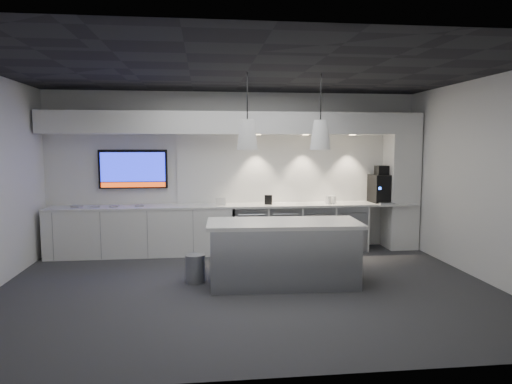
{
  "coord_description": "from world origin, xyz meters",
  "views": [
    {
      "loc": [
        -0.61,
        -6.22,
        2.02
      ],
      "look_at": [
        0.24,
        1.1,
        1.25
      ],
      "focal_mm": 32.0,
      "sensor_mm": 36.0,
      "label": 1
    }
  ],
  "objects": [
    {
      "name": "fridge_unit_c",
      "position": [
        1.51,
        2.17,
        0.42
      ],
      "size": [
        0.6,
        0.61,
        0.85
      ],
      "primitive_type": "cube",
      "color": "#94979C",
      "rests_on": "floor"
    },
    {
      "name": "soffit",
      "position": [
        0.0,
        2.2,
        2.4
      ],
      "size": [
        6.9,
        0.6,
        0.4
      ],
      "primitive_type": "cube",
      "color": "white",
      "rests_on": "wall_back"
    },
    {
      "name": "column",
      "position": [
        3.2,
        2.2,
        1.3
      ],
      "size": [
        0.55,
        0.55,
        2.6
      ],
      "primitive_type": "cube",
      "color": "white",
      "rests_on": "floor"
    },
    {
      "name": "sign_black",
      "position": [
        0.59,
        2.11,
        0.99
      ],
      "size": [
        0.14,
        0.06,
        0.18
      ],
      "primitive_type": "cube",
      "rotation": [
        0.0,
        0.0,
        -0.26
      ],
      "color": "black",
      "rests_on": "back_counter"
    },
    {
      "name": "bin",
      "position": [
        -0.74,
        0.38,
        0.21
      ],
      "size": [
        0.34,
        0.34,
        0.41
      ],
      "primitive_type": "cylinder",
      "rotation": [
        0.0,
        0.0,
        -0.18
      ],
      "color": "#94979C",
      "rests_on": "floor"
    },
    {
      "name": "wall_back",
      "position": [
        0.0,
        2.5,
        1.5
      ],
      "size": [
        7.0,
        0.0,
        7.0
      ],
      "primitive_type": "plane",
      "rotation": [
        1.57,
        0.0,
        0.0
      ],
      "color": "white",
      "rests_on": "floor"
    },
    {
      "name": "pendant_left",
      "position": [
        0.01,
        0.12,
        2.15
      ],
      "size": [
        0.29,
        0.29,
        1.12
      ],
      "color": "white",
      "rests_on": "ceiling"
    },
    {
      "name": "fridge_unit_d",
      "position": [
        2.14,
        2.17,
        0.42
      ],
      "size": [
        0.6,
        0.61,
        0.85
      ],
      "primitive_type": "cube",
      "color": "#94979C",
      "rests_on": "floor"
    },
    {
      "name": "back_counter",
      "position": [
        0.0,
        2.17,
        0.88
      ],
      "size": [
        6.8,
        0.65,
        0.04
      ],
      "primitive_type": "cube",
      "color": "white",
      "rests_on": "left_base_cabinets"
    },
    {
      "name": "ceiling",
      "position": [
        0.0,
        0.0,
        3.0
      ],
      "size": [
        7.0,
        7.0,
        0.0
      ],
      "primitive_type": "plane",
      "rotation": [
        3.14,
        0.0,
        0.0
      ],
      "color": "black",
      "rests_on": "wall_back"
    },
    {
      "name": "cup_cluster",
      "position": [
        1.78,
        2.12,
        0.98
      ],
      "size": [
        0.18,
        0.18,
        0.15
      ],
      "primitive_type": null,
      "color": "white",
      "rests_on": "back_counter"
    },
    {
      "name": "fridge_unit_b",
      "position": [
        0.88,
        2.17,
        0.42
      ],
      "size": [
        0.6,
        0.61,
        0.85
      ],
      "primitive_type": "cube",
      "color": "#94979C",
      "rests_on": "floor"
    },
    {
      "name": "pendant_right",
      "position": [
        1.04,
        0.12,
        2.15
      ],
      "size": [
        0.29,
        0.29,
        1.12
      ],
      "color": "white",
      "rests_on": "ceiling"
    },
    {
      "name": "wall_front",
      "position": [
        0.0,
        -2.5,
        1.5
      ],
      "size": [
        7.0,
        0.0,
        7.0
      ],
      "primitive_type": "plane",
      "rotation": [
        -1.57,
        0.0,
        0.0
      ],
      "color": "white",
      "rests_on": "floor"
    },
    {
      "name": "island",
      "position": [
        0.53,
        0.12,
        0.47
      ],
      "size": [
        2.22,
        1.03,
        0.92
      ],
      "rotation": [
        0.0,
        0.0,
        -0.04
      ],
      "color": "#94979C",
      "rests_on": "floor"
    },
    {
      "name": "tray_b",
      "position": [
        -2.54,
        2.14,
        0.91
      ],
      "size": [
        0.2,
        0.2,
        0.02
      ],
      "primitive_type": "cube",
      "rotation": [
        0.0,
        0.0,
        0.3
      ],
      "color": "gray",
      "rests_on": "back_counter"
    },
    {
      "name": "tray_d",
      "position": [
        -1.77,
        2.17,
        0.91
      ],
      "size": [
        0.18,
        0.18,
        0.02
      ],
      "primitive_type": "cube",
      "rotation": [
        0.0,
        0.0,
        0.1
      ],
      "color": "gray",
      "rests_on": "back_counter"
    },
    {
      "name": "wall_right",
      "position": [
        3.5,
        0.0,
        1.5
      ],
      "size": [
        0.0,
        7.0,
        7.0
      ],
      "primitive_type": "plane",
      "rotation": [
        1.57,
        0.0,
        -1.57
      ],
      "color": "white",
      "rests_on": "floor"
    },
    {
      "name": "floor",
      "position": [
        0.0,
        0.0,
        0.0
      ],
      "size": [
        7.0,
        7.0,
        0.0
      ],
      "primitive_type": "plane",
      "color": "#323235",
      "rests_on": "ground"
    },
    {
      "name": "fridge_unit_a",
      "position": [
        0.25,
        2.17,
        0.42
      ],
      "size": [
        0.6,
        0.61,
        0.85
      ],
      "primitive_type": "cube",
      "color": "#94979C",
      "rests_on": "floor"
    },
    {
      "name": "coffee_machine",
      "position": [
        2.81,
        2.2,
        1.19
      ],
      "size": [
        0.41,
        0.58,
        0.71
      ],
      "rotation": [
        0.0,
        0.0,
        0.06
      ],
      "color": "black",
      "rests_on": "back_counter"
    },
    {
      "name": "left_base_cabinets",
      "position": [
        -1.75,
        2.17,
        0.43
      ],
      "size": [
        3.3,
        0.63,
        0.86
      ],
      "primitive_type": "cube",
      "color": "white",
      "rests_on": "floor"
    },
    {
      "name": "tray_c",
      "position": [
        -2.2,
        2.12,
        0.91
      ],
      "size": [
        0.16,
        0.16,
        0.02
      ],
      "primitive_type": "cube",
      "rotation": [
        0.0,
        0.0,
        -0.0
      ],
      "color": "gray",
      "rests_on": "back_counter"
    },
    {
      "name": "sign_white",
      "position": [
        -0.3,
        2.09,
        0.97
      ],
      "size": [
        0.18,
        0.05,
        0.14
      ],
      "primitive_type": "cube",
      "rotation": [
        0.0,
        0.0,
        0.16
      ],
      "color": "white",
      "rests_on": "back_counter"
    },
    {
      "name": "wall_tv",
      "position": [
        -1.9,
        2.45,
        1.56
      ],
      "size": [
        1.25,
        0.07,
        0.72
      ],
      "color": "black",
      "rests_on": "wall_back"
    },
    {
      "name": "backsplash",
      "position": [
        1.2,
        2.48,
        1.55
      ],
      "size": [
        4.6,
        0.03,
        1.3
      ],
      "primitive_type": "cube",
      "color": "white",
      "rests_on": "wall_back"
    },
    {
      "name": "tray_a",
      "position": [
        -2.87,
        2.17,
        0.91
      ],
      "size": [
        0.19,
        0.19,
        0.02
      ],
      "primitive_type": "cube",
      "rotation": [
        0.0,
        0.0,
        -0.24
      ],
      "color": "gray",
      "rests_on": "back_counter"
    }
  ]
}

